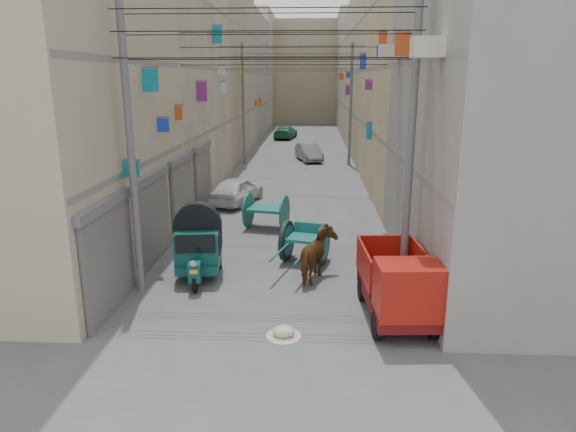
# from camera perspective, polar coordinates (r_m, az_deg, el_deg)

# --- Properties ---
(building_row_left) EXTENTS (8.00, 62.00, 14.00)m
(building_row_left) POSITION_cam_1_polar(r_m,az_deg,el_deg) (42.23, -10.06, 15.81)
(building_row_left) COLOR tan
(building_row_left) RESTS_ON ground
(building_row_right) EXTENTS (8.00, 62.00, 14.00)m
(building_row_right) POSITION_cam_1_polar(r_m,az_deg,el_deg) (41.79, 12.74, 15.69)
(building_row_right) COLOR gray
(building_row_right) RESTS_ON ground
(end_cap_building) EXTENTS (22.00, 10.00, 13.00)m
(end_cap_building) POSITION_cam_1_polar(r_m,az_deg,el_deg) (73.11, 2.00, 15.64)
(end_cap_building) COLOR gray
(end_cap_building) RESTS_ON ground
(shutters_left) EXTENTS (0.18, 14.40, 2.88)m
(shutters_left) POSITION_cam_1_polar(r_m,az_deg,el_deg) (18.67, -12.98, 1.54)
(shutters_left) COLOR #48474C
(shutters_left) RESTS_ON ground
(signboards) EXTENTS (8.22, 40.52, 5.67)m
(signboards) POSITION_cam_1_polar(r_m,az_deg,el_deg) (28.87, 0.53, 10.47)
(signboards) COLOR blue
(signboards) RESTS_ON ground
(ac_units) EXTENTS (0.70, 6.55, 3.35)m
(ac_units) POSITION_cam_1_polar(r_m,az_deg,el_deg) (15.07, 13.30, 21.16)
(ac_units) COLOR beige
(ac_units) RESTS_ON ground
(utility_poles) EXTENTS (7.40, 22.20, 8.00)m
(utility_poles) POSITION_cam_1_polar(r_m,az_deg,el_deg) (24.18, 0.11, 10.94)
(utility_poles) COLOR #5E5E60
(utility_poles) RESTS_ON ground
(overhead_cables) EXTENTS (7.40, 22.52, 1.12)m
(overhead_cables) POSITION_cam_1_polar(r_m,az_deg,el_deg) (21.55, -0.23, 17.80)
(overhead_cables) COLOR black
(overhead_cables) RESTS_ON ground
(auto_rickshaw) EXTENTS (1.58, 2.50, 1.72)m
(auto_rickshaw) POSITION_cam_1_polar(r_m,az_deg,el_deg) (15.39, -9.90, -3.03)
(auto_rickshaw) COLOR black
(auto_rickshaw) RESTS_ON ground
(tonga_cart) EXTENTS (1.81, 3.08, 1.31)m
(tonga_cart) POSITION_cam_1_polar(r_m,az_deg,el_deg) (16.42, 1.85, -2.87)
(tonga_cart) COLOR black
(tonga_cart) RESTS_ON ground
(mini_truck) EXTENTS (1.66, 3.34, 1.83)m
(mini_truck) POSITION_cam_1_polar(r_m,az_deg,el_deg) (12.54, 12.28, -8.08)
(mini_truck) COLOR black
(mini_truck) RESTS_ON ground
(second_cart) EXTENTS (1.81, 1.67, 1.37)m
(second_cart) POSITION_cam_1_polar(r_m,az_deg,el_deg) (20.08, -2.43, 0.62)
(second_cart) COLOR #155F5A
(second_cart) RESTS_ON ground
(feed_sack) EXTENTS (0.51, 0.41, 0.25)m
(feed_sack) POSITION_cam_1_polar(r_m,az_deg,el_deg) (12.04, -0.49, -12.69)
(feed_sack) COLOR beige
(feed_sack) RESTS_ON ground
(horse) EXTENTS (1.26, 1.91, 1.49)m
(horse) POSITION_cam_1_polar(r_m,az_deg,el_deg) (14.95, 3.33, -4.46)
(horse) COLOR maroon
(horse) RESTS_ON ground
(distant_car_white) EXTENTS (2.44, 4.00, 1.27)m
(distant_car_white) POSITION_cam_1_polar(r_m,az_deg,el_deg) (24.32, -5.68, 2.88)
(distant_car_white) COLOR silver
(distant_car_white) RESTS_ON ground
(distant_car_grey) EXTENTS (2.19, 3.92, 1.22)m
(distant_car_grey) POSITION_cam_1_polar(r_m,az_deg,el_deg) (37.03, 2.33, 7.09)
(distant_car_grey) COLOR slate
(distant_car_grey) RESTS_ON ground
(distant_car_green) EXTENTS (2.38, 4.55, 1.26)m
(distant_car_green) POSITION_cam_1_polar(r_m,az_deg,el_deg) (51.05, -0.29, 9.31)
(distant_car_green) COLOR #226546
(distant_car_green) RESTS_ON ground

